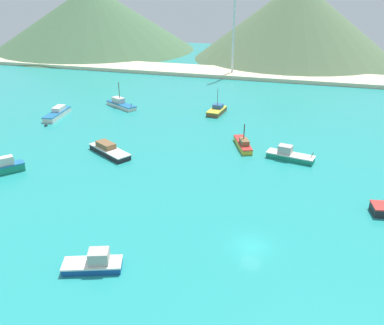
{
  "coord_description": "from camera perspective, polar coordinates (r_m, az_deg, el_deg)",
  "views": [
    {
      "loc": [
        4.89,
        -43.52,
        30.93
      ],
      "look_at": [
        -14.48,
        22.6,
        0.06
      ],
      "focal_mm": 38.6,
      "sensor_mm": 36.0,
      "label": 1
    }
  ],
  "objects": [
    {
      "name": "fishing_boat_11",
      "position": [
        103.76,
        3.46,
        7.19
      ],
      "size": [
        3.87,
        7.43,
        6.23
      ],
      "color": "brown",
      "rests_on": "ground"
    },
    {
      "name": "radio_tower",
      "position": [
        144.14,
        5.84,
        18.87
      ],
      "size": [
        3.53,
        2.82,
        35.31
      ],
      "color": "silver",
      "rests_on": "ground"
    },
    {
      "name": "fishing_boat_7",
      "position": [
        110.56,
        -9.84,
        7.98
      ],
      "size": [
        10.16,
        7.44,
        6.49
      ],
      "color": "silver",
      "rests_on": "ground"
    },
    {
      "name": "hill_central",
      "position": [
        180.76,
        14.21,
        18.49
      ],
      "size": [
        82.08,
        82.08,
        30.62
      ],
      "color": "#56704C",
      "rests_on": "ground"
    },
    {
      "name": "beach_strip",
      "position": [
        146.27,
        14.34,
        11.43
      ],
      "size": [
        247.0,
        16.01,
        1.2
      ],
      "primitive_type": "cube",
      "color": "beige",
      "rests_on": "ground"
    },
    {
      "name": "fishing_boat_13",
      "position": [
        82.75,
        7.07,
        2.55
      ],
      "size": [
        5.21,
        8.79,
        5.04
      ],
      "color": "gold",
      "rests_on": "ground"
    },
    {
      "name": "fishing_boat_12",
      "position": [
        78.76,
        13.28,
        1.0
      ],
      "size": [
        9.09,
        4.31,
        2.61
      ],
      "color": "#198466",
      "rests_on": "ground"
    },
    {
      "name": "ground",
      "position": [
        80.01,
        11.52,
        0.68
      ],
      "size": [
        260.0,
        280.0,
        0.5
      ],
      "color": "teal"
    },
    {
      "name": "buoy_1",
      "position": [
        100.26,
        -19.53,
        4.82
      ],
      "size": [
        0.73,
        0.73,
        0.73
      ],
      "color": "#232328",
      "rests_on": "ground"
    },
    {
      "name": "fishing_boat_2",
      "position": [
        80.71,
        -11.41,
        1.69
      ],
      "size": [
        10.33,
        7.82,
        2.08
      ],
      "color": "#232328",
      "rests_on": "ground"
    },
    {
      "name": "hill_west",
      "position": [
        207.28,
        -13.49,
        18.9
      ],
      "size": [
        93.28,
        93.28,
        28.47
      ],
      "color": "#476B47",
      "rests_on": "ground"
    },
    {
      "name": "fishing_boat_8",
      "position": [
        106.2,
        -18.11,
        6.48
      ],
      "size": [
        3.87,
        10.34,
        2.31
      ],
      "color": "silver",
      "rests_on": "ground"
    },
    {
      "name": "fishing_boat_4",
      "position": [
        50.32,
        -13.34,
        -13.35
      ],
      "size": [
        7.25,
        4.7,
        2.51
      ],
      "color": "#14478C",
      "rests_on": "ground"
    }
  ]
}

